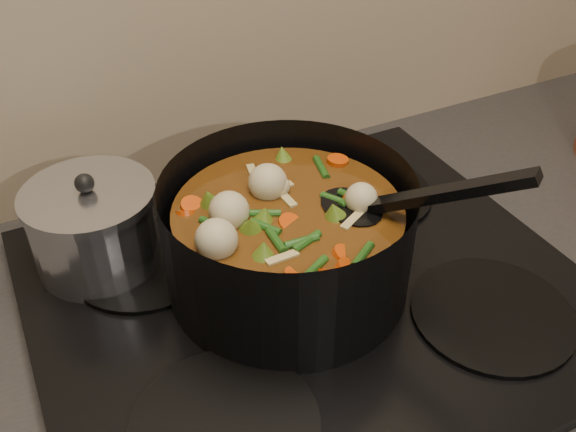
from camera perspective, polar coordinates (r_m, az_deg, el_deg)
name	(u,v)px	position (r m, az deg, el deg)	size (l,w,h in m)	color
stovetop	(310,293)	(0.76, 1.96, -6.86)	(0.62, 0.54, 0.03)	black
stockpot	(289,239)	(0.72, 0.05, -2.03)	(0.36, 0.36, 0.21)	black
saucepan	(95,227)	(0.79, -16.82, -0.94)	(0.15, 0.15, 0.13)	silver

